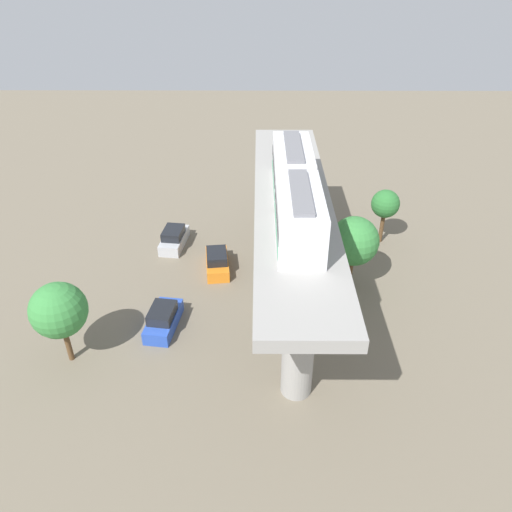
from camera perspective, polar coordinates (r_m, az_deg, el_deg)
name	(u,v)px	position (r m, az deg, el deg)	size (l,w,h in m)	color
ground_plane	(288,299)	(38.68, 3.73, -4.89)	(120.00, 120.00, 0.00)	#706654
viaduct	(292,227)	(35.10, 4.11, 3.35)	(5.20, 28.00, 8.60)	#999691
train	(296,190)	(31.71, 4.56, 7.53)	(2.64, 13.55, 3.24)	white
parked_car_blue	(163,319)	(36.18, -10.59, -7.11)	(2.35, 4.40, 1.76)	#284CB7
parked_car_silver	(174,238)	(45.18, -9.39, 2.00)	(2.30, 4.39, 1.76)	#B2B5BA
parked_car_orange	(217,262)	(41.53, -4.48, -0.67)	(2.27, 4.38, 1.76)	orange
tree_near_viaduct	(59,310)	(33.31, -21.71, -5.82)	(3.57, 3.57, 5.94)	brown
tree_mid_lot	(385,204)	(45.15, 14.62, 5.76)	(2.48, 2.48, 5.10)	brown
tree_far_corner	(354,241)	(38.36, 11.19, 1.67)	(3.79, 3.79, 6.07)	brown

